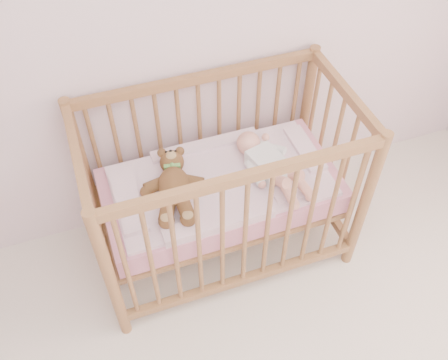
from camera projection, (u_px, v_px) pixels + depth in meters
name	position (u px, v px, depth m)	size (l,w,h in m)	color
wall_back	(166.00, 5.00, 2.21)	(4.00, 0.02, 2.70)	silver
crib	(221.00, 189.00, 2.61)	(1.36, 0.76, 1.00)	#976740
mattress	(221.00, 190.00, 2.63)	(1.22, 0.62, 0.13)	pink
blanket	(221.00, 181.00, 2.57)	(1.10, 0.58, 0.06)	#E39CB9
baby	(268.00, 162.00, 2.56)	(0.27, 0.57, 0.14)	silver
teddy_bear	(174.00, 185.00, 2.44)	(0.35, 0.50, 0.14)	brown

